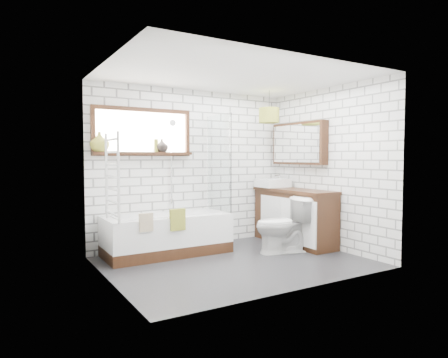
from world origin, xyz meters
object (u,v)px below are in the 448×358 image
bathtub (167,234)px  pendant (269,115)px  toilet (283,225)px  vanity (294,216)px  basin (273,183)px

bathtub → pendant: pendant is taller
bathtub → toilet: 1.72m
bathtub → pendant: bearing=-6.3°
vanity → basin: size_ratio=3.18×
vanity → pendant: (-0.36, 0.22, 1.65)m
basin → pendant: (-0.30, -0.28, 1.12)m
bathtub → vanity: 2.12m
vanity → pendant: pendant is taller
vanity → basin: bearing=96.8°
basin → toilet: (-0.50, -0.89, -0.57)m
vanity → basin: (-0.06, 0.50, 0.53)m
pendant → basin: bearing=43.4°
vanity → toilet: (-0.56, -0.39, -0.04)m
basin → toilet: 1.16m
bathtub → basin: (2.01, 0.10, 0.69)m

